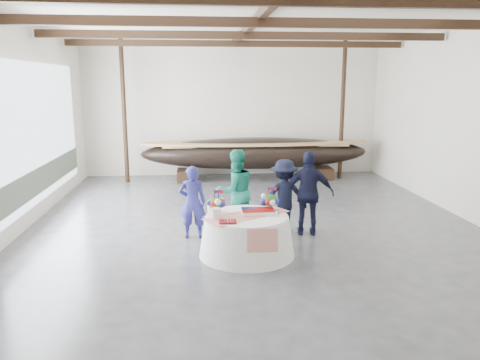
{
  "coord_description": "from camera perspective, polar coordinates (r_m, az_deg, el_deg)",
  "views": [
    {
      "loc": [
        -1.22,
        -10.06,
        3.16
      ],
      "look_at": [
        -0.35,
        -0.44,
        1.13
      ],
      "focal_mm": 35.0,
      "sensor_mm": 36.0,
      "label": 1
    }
  ],
  "objects": [
    {
      "name": "wall_front",
      "position": [
        4.33,
        11.28,
        -0.53
      ],
      "size": [
        10.0,
        0.02,
        4.5
      ],
      "primitive_type": "cube",
      "color": "silver",
      "rests_on": "ground"
    },
    {
      "name": "ceiling",
      "position": [
        10.22,
        1.81,
        19.39
      ],
      "size": [
        10.0,
        12.0,
        0.01
      ],
      "primitive_type": "cube",
      "color": "white",
      "rests_on": "wall_back"
    },
    {
      "name": "pavilion_structure",
      "position": [
        11.0,
        1.24,
        16.25
      ],
      "size": [
        9.8,
        11.76,
        4.5
      ],
      "color": "black",
      "rests_on": "ground"
    },
    {
      "name": "floor",
      "position": [
        10.61,
        1.65,
        -5.47
      ],
      "size": [
        10.0,
        12.0,
        0.01
      ],
      "primitive_type": "cube",
      "color": "#3D3D42",
      "rests_on": "ground"
    },
    {
      "name": "guest_man_right",
      "position": [
        9.83,
        8.39,
        -1.64
      ],
      "size": [
        1.1,
        0.61,
        1.77
      ],
      "primitive_type": "imported",
      "rotation": [
        0.0,
        0.0,
        2.96
      ],
      "color": "black",
      "rests_on": "ground"
    },
    {
      "name": "guest_woman_blue",
      "position": [
        9.61,
        -5.83,
        -2.7
      ],
      "size": [
        0.56,
        0.38,
        1.51
      ],
      "primitive_type": "imported",
      "rotation": [
        0.0,
        0.0,
        3.11
      ],
      "color": "navy",
      "rests_on": "ground"
    },
    {
      "name": "longboat_display",
      "position": [
        15.3,
        1.9,
        3.33
      ],
      "size": [
        7.43,
        1.49,
        1.39
      ],
      "color": "black",
      "rests_on": "ground"
    },
    {
      "name": "banquet_table",
      "position": [
        8.72,
        0.84,
        -6.74
      ],
      "size": [
        1.77,
        1.77,
        0.76
      ],
      "color": "white",
      "rests_on": "ground"
    },
    {
      "name": "open_bay",
      "position": [
        11.74,
        -23.74,
        4.34
      ],
      "size": [
        0.03,
        7.0,
        3.2
      ],
      "color": "silver",
      "rests_on": "ground"
    },
    {
      "name": "guest_man_left",
      "position": [
        9.95,
        5.38,
        -1.98
      ],
      "size": [
        1.04,
        0.62,
        1.58
      ],
      "primitive_type": "imported",
      "rotation": [
        0.0,
        0.0,
        3.18
      ],
      "color": "black",
      "rests_on": "ground"
    },
    {
      "name": "tabletop_items",
      "position": [
        8.72,
        0.3,
        -3.09
      ],
      "size": [
        1.69,
        1.32,
        0.4
      ],
      "color": "red",
      "rests_on": "banquet_table"
    },
    {
      "name": "guest_woman_teal",
      "position": [
        9.9,
        -0.55,
        -1.38
      ],
      "size": [
        1.05,
        0.94,
        1.79
      ],
      "primitive_type": "imported",
      "rotation": [
        0.0,
        0.0,
        3.5
      ],
      "color": "#1A896F",
      "rests_on": "ground"
    },
    {
      "name": "wall_left",
      "position": [
        10.78,
        -25.84,
        5.84
      ],
      "size": [
        0.02,
        12.0,
        4.5
      ],
      "primitive_type": "cube",
      "color": "silver",
      "rests_on": "ground"
    },
    {
      "name": "wall_back",
      "position": [
        16.13,
        -0.86,
        8.63
      ],
      "size": [
        10.0,
        0.02,
        4.5
      ],
      "primitive_type": "cube",
      "color": "silver",
      "rests_on": "ground"
    },
    {
      "name": "wall_right",
      "position": [
        11.86,
        26.63,
        6.21
      ],
      "size": [
        0.02,
        12.0,
        4.5
      ],
      "primitive_type": "cube",
      "color": "silver",
      "rests_on": "ground"
    }
  ]
}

